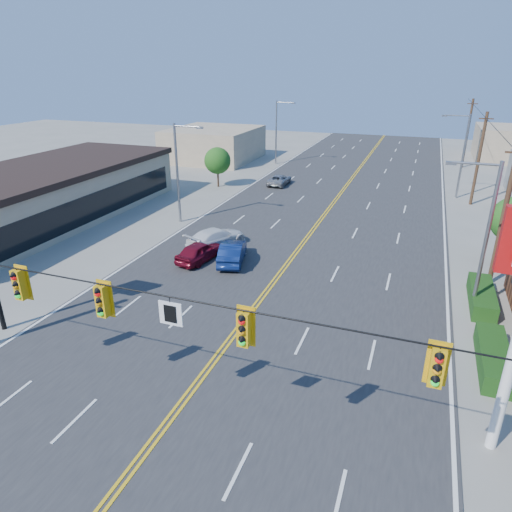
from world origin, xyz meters
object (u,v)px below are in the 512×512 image
(car_magenta, at_px, (200,252))
(car_blue, at_px, (232,253))
(signal_span, at_px, (134,322))
(car_silver, at_px, (279,180))
(car_white, at_px, (216,238))

(car_magenta, xyz_separation_m, car_blue, (2.14, 0.52, 0.03))
(signal_span, xyz_separation_m, car_blue, (-3.40, 15.52, -4.19))
(car_magenta, relative_size, car_silver, 0.96)
(car_white, distance_m, car_silver, 19.19)
(car_blue, height_order, car_white, car_blue)
(car_blue, relative_size, car_white, 0.89)
(car_magenta, bearing_deg, car_silver, -76.47)
(signal_span, relative_size, car_blue, 5.78)
(car_magenta, distance_m, car_white, 2.68)
(car_white, bearing_deg, signal_span, 131.13)
(car_blue, height_order, car_silver, car_blue)
(car_magenta, height_order, car_white, car_white)
(car_blue, xyz_separation_m, car_silver, (-3.45, 21.31, -0.13))
(car_blue, distance_m, car_silver, 21.58)
(car_white, height_order, car_silver, car_white)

